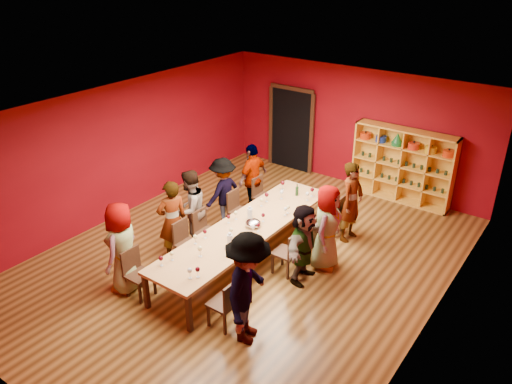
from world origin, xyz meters
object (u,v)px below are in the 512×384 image
person_left_1 (172,220)px  chair_person_left_3 (237,208)px  chair_person_left_0 (136,270)px  person_left_0 (123,248)px  chair_person_left_2 (204,229)px  person_right_4 (351,202)px  person_left_2 (190,209)px  chair_person_right_3 (307,237)px  person_left_4 (253,178)px  chair_person_left_1 (185,240)px  shelving_unit (403,162)px  person_right_3 (327,227)px  wine_bottle (297,191)px  chair_person_left_4 (261,193)px  spittoon_bowl (253,223)px  chair_person_right_0 (227,302)px  tasting_table (247,229)px  person_right_2 (304,244)px  person_left_3 (223,192)px  person_right_0 (248,289)px  chair_person_right_2 (289,251)px

person_left_1 → chair_person_left_3: 1.69m
chair_person_left_0 → person_left_0: (-0.29, 0.00, 0.35)m
chair_person_left_2 → person_right_4: (2.15, 2.14, 0.36)m
person_left_2 → chair_person_right_3: size_ratio=1.86×
person_left_4 → chair_person_left_0: bearing=4.9°
person_left_2 → person_left_4: person_left_2 is taller
chair_person_left_0 → chair_person_left_1: (0.00, 1.24, 0.00)m
shelving_unit → person_left_1: bearing=-117.2°
person_right_3 → wine_bottle: bearing=41.0°
chair_person_left_4 → spittoon_bowl: (1.01, -1.68, 0.32)m
person_left_4 → chair_person_left_4: bearing=91.3°
chair_person_left_2 → chair_person_right_0: same height
tasting_table → chair_person_left_2: chair_person_left_2 is taller
person_right_2 → chair_person_right_3: bearing=20.9°
person_right_2 → person_right_3: bearing=-14.7°
chair_person_left_1 → chair_person_left_4: size_ratio=1.00×
person_right_3 → spittoon_bowl: bearing=106.9°
person_left_1 → shelving_unit: bearing=176.4°
chair_person_left_3 → chair_person_right_3: (1.82, -0.14, 0.00)m
chair_person_left_0 → person_right_4: person_right_4 is taller
person_left_1 → chair_person_right_3: 2.62m
person_left_3 → person_left_4: 0.90m
person_right_2 → person_right_4: person_right_4 is taller
shelving_unit → person_right_4: shelving_unit is taller
shelving_unit → person_right_2: shelving_unit is taller
person_left_2 → chair_person_right_3: bearing=110.4°
person_left_3 → chair_person_left_3: bearing=93.5°
person_left_0 → chair_person_right_0: (2.11, 0.26, -0.35)m
wine_bottle → chair_person_left_2: bearing=-116.8°
chair_person_left_0 → person_right_0: (2.25, 0.26, 0.44)m
tasting_table → chair_person_left_2: bearing=-166.5°
chair_person_right_0 → person_left_0: bearing=-172.9°
shelving_unit → chair_person_left_2: (-2.31, -4.54, -0.49)m
person_right_0 → person_right_2: bearing=-15.1°
chair_person_right_2 → person_right_3: person_right_3 is taller
person_right_0 → chair_person_right_0: bearing=70.9°
person_right_3 → chair_person_left_0: bearing=129.5°
person_right_4 → chair_person_left_4: bearing=97.2°
person_left_3 → person_right_3: size_ratio=0.92×
person_left_2 → person_right_4: size_ratio=0.96×
person_left_1 → spittoon_bowl: person_left_1 is taller
person_right_0 → person_left_0: bearing=76.8°
person_right_2 → chair_person_right_3: person_right_2 is taller
person_left_2 → spittoon_bowl: size_ratio=5.50×
person_right_4 → spittoon_bowl: (-1.15, -1.85, -0.04)m
person_left_4 → chair_person_left_3: bearing=16.4°
chair_person_left_3 → wine_bottle: 1.34m
person_left_4 → wine_bottle: (1.21, -0.05, 0.04)m
person_right_2 → spittoon_bowl: person_right_2 is taller
person_left_1 → person_right_0: size_ratio=0.88×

